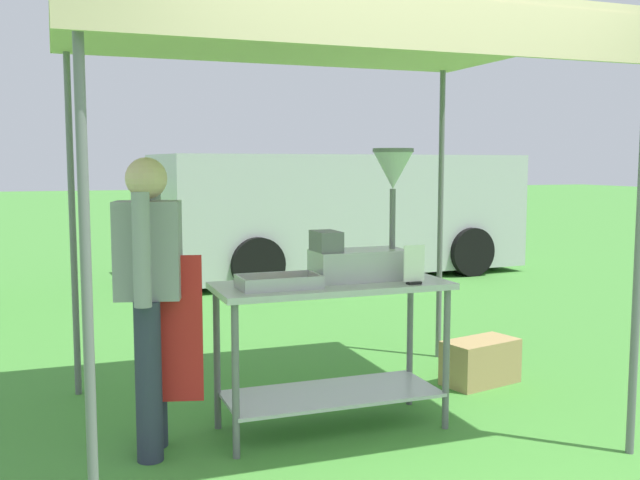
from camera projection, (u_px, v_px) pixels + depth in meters
The scene contains 9 objects.
ground_plane at pixel (199, 293), 8.85m from camera, with size 70.00×70.00×0.00m, color #478E38.
stall_canopy at pixel (326, 44), 4.19m from camera, with size 3.00×2.32×2.35m.
donut_cart at pixel (332, 325), 4.27m from camera, with size 1.38×0.57×0.88m.
donut_tray at pixel (279, 284), 4.08m from camera, with size 0.45×0.26×0.07m.
donut_fryer at pixel (367, 234), 4.35m from camera, with size 0.62×0.28×0.79m.
menu_sign at pixel (414, 268), 4.19m from camera, with size 0.13×0.05×0.23m.
vendor at pixel (150, 290), 3.88m from camera, with size 0.47×0.54×1.61m.
supply_crate at pixel (480, 362), 5.21m from camera, with size 0.60×0.41×0.32m.
van_silver at pixel (339, 212), 10.33m from camera, with size 5.22×2.37×1.69m.
Camera 1 is at (-1.61, -2.71, 1.58)m, focal length 40.76 mm.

